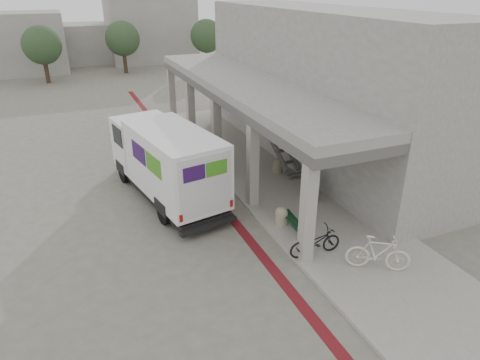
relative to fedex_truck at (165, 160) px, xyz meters
name	(u,v)px	position (x,y,z in m)	size (l,w,h in m)	color
ground	(206,222)	(0.76, -2.56, -1.62)	(120.00, 120.00, 0.00)	#636055
bike_lane_stripe	(213,195)	(1.76, -0.56, -1.62)	(0.35, 40.00, 0.01)	maroon
sidewalk	(300,201)	(4.76, -2.56, -1.56)	(4.40, 28.00, 0.12)	gray
transit_building	(309,88)	(7.59, 1.94, 1.78)	(7.60, 17.00, 7.00)	gray
distant_backdrop	(66,40)	(-2.09, 33.32, 1.08)	(28.00, 10.00, 6.50)	gray
tree_left	(42,45)	(-4.24, 25.44, 1.56)	(3.20, 3.20, 4.80)	#38281C
tree_mid	(123,39)	(2.76, 27.44, 1.56)	(3.20, 3.20, 4.80)	#38281C
tree_right	(207,36)	(10.76, 26.44, 1.56)	(3.20, 3.20, 4.80)	#38281C
fedex_truck	(165,160)	(0.00, 0.00, 0.00)	(3.38, 7.41, 3.04)	black
bench	(293,223)	(3.36, -4.42, -1.23)	(0.50, 1.66, 0.38)	gray
bollard_near	(281,216)	(3.16, -3.91, -1.16)	(0.45, 0.45, 0.67)	gray
bollard_far	(277,166)	(5.15, 0.22, -1.18)	(0.43, 0.43, 0.64)	gray
utility_cabinet	(310,188)	(5.06, -2.72, -0.97)	(0.48, 0.64, 1.07)	gray
bicycle_black	(315,242)	(3.26, -6.00, -1.04)	(0.61, 1.76, 0.93)	black
bicycle_cream	(378,253)	(4.57, -7.38, -0.93)	(0.54, 1.91, 1.14)	silver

